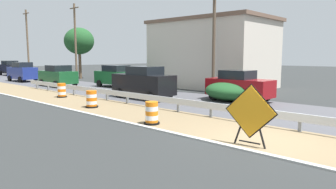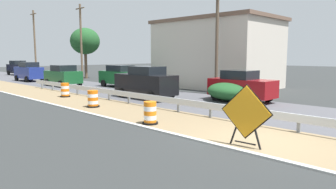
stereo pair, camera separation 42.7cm
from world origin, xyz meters
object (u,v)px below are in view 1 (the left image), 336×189
object	(u,v)px
traffic_barrel_mid	(62,91)
car_mid_far_lane	(239,86)
car_lead_near_lane	(143,82)
traffic_barrel_close	(92,100)
car_trailing_near_lane	(11,68)
utility_pole_near	(214,35)
traffic_barrel_nearest	(152,114)
warning_sign_diamond	(250,113)
car_lead_far_lane	(58,76)
car_distant_a	(117,76)
car_trailing_far_lane	(22,72)
utility_pole_mid	(75,41)
utility_pole_far	(28,42)

from	to	relation	value
traffic_barrel_mid	car_mid_far_lane	distance (m)	12.13
car_lead_near_lane	car_mid_far_lane	xyz separation A→B (m)	(3.42, -5.35, -0.11)
traffic_barrel_close	car_trailing_near_lane	bearing A→B (deg)	76.64
utility_pole_near	traffic_barrel_nearest	bearing A→B (deg)	-158.99
warning_sign_diamond	car_lead_far_lane	bearing A→B (deg)	-107.21
car_lead_near_lane	car_trailing_near_lane	xyz separation A→B (m)	(3.34, 32.40, -0.01)
traffic_barrel_mid	car_lead_near_lane	size ratio (longest dim) A/B	0.21
car_trailing_near_lane	car_distant_a	bearing A→B (deg)	-1.89
warning_sign_diamond	traffic_barrel_nearest	bearing A→B (deg)	-95.06
car_trailing_far_lane	utility_pole_mid	bearing A→B (deg)	-123.33
car_lead_near_lane	utility_pole_far	xyz separation A→B (m)	(4.10, 27.79, 3.61)
car_lead_near_lane	car_trailing_far_lane	bearing A→B (deg)	-0.76
car_mid_far_lane	car_distant_a	size ratio (longest dim) A/B	0.88
traffic_barrel_nearest	utility_pole_mid	size ratio (longest dim) A/B	0.11
traffic_barrel_mid	car_mid_far_lane	size ratio (longest dim) A/B	0.23
warning_sign_diamond	traffic_barrel_nearest	distance (m)	4.65
car_distant_a	car_mid_far_lane	bearing A→B (deg)	-0.57
car_trailing_near_lane	car_lead_far_lane	bearing A→B (deg)	-10.90
car_mid_far_lane	utility_pole_near	xyz separation A→B (m)	(1.79, 3.23, 3.42)
car_trailing_far_lane	car_distant_a	bearing A→B (deg)	-167.86
warning_sign_diamond	car_trailing_near_lane	size ratio (longest dim) A/B	0.46
utility_pole_far	utility_pole_near	bearing A→B (deg)	-87.88
utility_pole_mid	utility_pole_far	world-z (taller)	utility_pole_far
utility_pole_mid	traffic_barrel_close	bearing A→B (deg)	-118.49
traffic_barrel_nearest	car_distant_a	xyz separation A→B (m)	(8.50, 13.26, 0.58)
traffic_barrel_nearest	car_trailing_near_lane	xyz separation A→B (m)	(8.47, 38.48, 0.65)
car_distant_a	utility_pole_near	bearing A→B (deg)	10.40
car_lead_near_lane	utility_pole_near	world-z (taller)	utility_pole_near
utility_pole_near	utility_pole_mid	size ratio (longest dim) A/B	0.96
utility_pole_near	car_trailing_far_lane	bearing A→B (deg)	102.84
car_lead_far_lane	utility_pole_far	xyz separation A→B (m)	(3.96, 15.72, 3.70)
traffic_barrel_mid	car_lead_far_lane	size ratio (longest dim) A/B	0.24
traffic_barrel_nearest	car_trailing_far_lane	xyz separation A→B (m)	(5.25, 26.30, 0.65)
traffic_barrel_close	utility_pole_far	distance (m)	29.95
car_trailing_far_lane	car_mid_far_lane	bearing A→B (deg)	-174.49
car_lead_near_lane	utility_pole_near	distance (m)	6.52
utility_pole_near	warning_sign_diamond	bearing A→B (deg)	-140.56
car_lead_far_lane	traffic_barrel_mid	bearing A→B (deg)	153.48
car_lead_far_lane	car_mid_far_lane	bearing A→B (deg)	-169.82
traffic_barrel_mid	car_trailing_near_lane	xyz separation A→B (m)	(6.86, 27.81, 0.64)
car_trailing_near_lane	utility_pole_near	xyz separation A→B (m)	(1.86, -34.51, 3.32)
warning_sign_diamond	utility_pole_far	world-z (taller)	utility_pole_far
traffic_barrel_nearest	utility_pole_mid	bearing A→B (deg)	66.17
traffic_barrel_nearest	utility_pole_near	xyz separation A→B (m)	(10.34, 3.97, 3.97)
car_mid_far_lane	traffic_barrel_nearest	bearing A→B (deg)	-83.72
warning_sign_diamond	utility_pole_mid	bearing A→B (deg)	-114.36
traffic_barrel_mid	utility_pole_mid	bearing A→B (deg)	55.45
traffic_barrel_close	utility_pole_mid	world-z (taller)	utility_pole_mid
car_trailing_near_lane	car_distant_a	size ratio (longest dim) A/B	0.91
traffic_barrel_nearest	car_distant_a	bearing A→B (deg)	57.34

